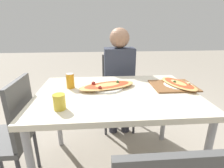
{
  "coord_description": "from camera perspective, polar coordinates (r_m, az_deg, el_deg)",
  "views": [
    {
      "loc": [
        -0.14,
        -1.29,
        1.29
      ],
      "look_at": [
        -0.03,
        0.03,
        0.83
      ],
      "focal_mm": 28.0,
      "sensor_mm": 36.0,
      "label": 1
    }
  ],
  "objects": [
    {
      "name": "dining_table",
      "position": [
        1.42,
        1.46,
        -5.44
      ],
      "size": [
        1.27,
        0.88,
        0.77
      ],
      "color": "beige",
      "rests_on": "ground_plane"
    },
    {
      "name": "pizza_main",
      "position": [
        1.47,
        -1.57,
        -0.63
      ],
      "size": [
        0.52,
        0.34,
        0.06
      ],
      "color": "white",
      "rests_on": "dining_table"
    },
    {
      "name": "person_seated",
      "position": [
        2.03,
        2.37,
        3.37
      ],
      "size": [
        0.34,
        0.24,
        1.24
      ],
      "rotation": [
        0.0,
        0.0,
        3.14
      ],
      "color": "#2D2D38",
      "rests_on": "ground_plane"
    },
    {
      "name": "drink_glass",
      "position": [
        1.16,
        -16.82,
        -5.62
      ],
      "size": [
        0.08,
        0.08,
        0.1
      ],
      "color": "gold",
      "rests_on": "dining_table"
    },
    {
      "name": "soda_can",
      "position": [
        1.51,
        -13.47,
        1.03
      ],
      "size": [
        0.07,
        0.07,
        0.12
      ],
      "color": "orange",
      "rests_on": "dining_table"
    },
    {
      "name": "pizza_second",
      "position": [
        1.63,
        20.82,
        -0.0
      ],
      "size": [
        0.29,
        0.43,
        0.05
      ],
      "color": "white",
      "rests_on": "dining_table"
    },
    {
      "name": "serving_tray",
      "position": [
        1.61,
        19.29,
        -0.5
      ],
      "size": [
        0.36,
        0.31,
        0.01
      ],
      "color": "brown",
      "rests_on": "dining_table"
    },
    {
      "name": "chair_far_seated",
      "position": [
        2.21,
        1.93,
        -1.33
      ],
      "size": [
        0.4,
        0.4,
        0.92
      ],
      "rotation": [
        0.0,
        0.0,
        3.14
      ],
      "color": "#4C4C4C",
      "rests_on": "ground_plane"
    },
    {
      "name": "ground_plane",
      "position": [
        1.83,
        1.26,
        -25.6
      ],
      "size": [
        14.0,
        14.0,
        0.0
      ],
      "primitive_type": "plane",
      "color": "#9E9384"
    },
    {
      "name": "chair_side_left",
      "position": [
        1.58,
        -30.24,
        -13.3
      ],
      "size": [
        0.4,
        0.4,
        0.92
      ],
      "rotation": [
        0.0,
        0.0,
        1.57
      ],
      "color": "#4C4C4C",
      "rests_on": "ground_plane"
    }
  ]
}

